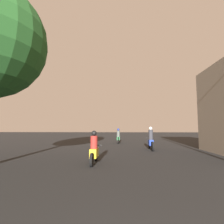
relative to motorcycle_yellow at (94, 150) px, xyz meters
name	(u,v)px	position (x,y,z in m)	size (l,w,h in m)	color
motorcycle_yellow	(94,150)	(0.00, 0.00, 0.00)	(0.60, 1.91, 1.49)	black
motorcycle_blue	(151,141)	(3.41, 5.01, 0.08)	(0.60, 2.05, 1.69)	black
motorcycle_green	(118,137)	(0.95, 10.40, 0.01)	(0.60, 1.92, 1.54)	black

